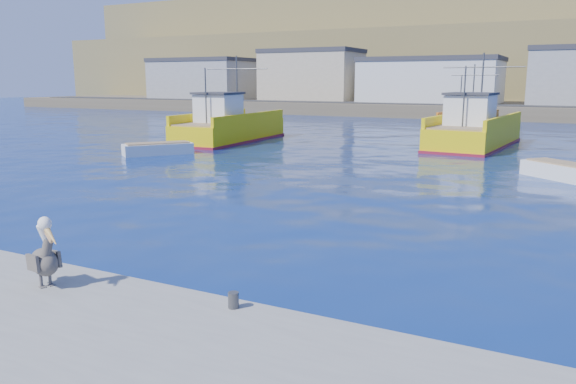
% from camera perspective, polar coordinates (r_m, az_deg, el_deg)
% --- Properties ---
extents(ground, '(260.00, 260.00, 0.00)m').
position_cam_1_polar(ground, '(14.99, -8.18, -6.76)').
color(ground, navy).
rests_on(ground, ground).
extents(dock_bollards, '(36.20, 0.20, 0.30)m').
position_cam_1_polar(dock_bollards, '(11.93, -15.43, -8.55)').
color(dock_bollards, '#4C4C4C').
rests_on(dock_bollards, dock).
extents(far_shore, '(200.00, 81.00, 24.00)m').
position_cam_1_polar(far_shore, '(121.15, 23.81, 12.41)').
color(far_shore, brown).
rests_on(far_shore, ground).
extents(trawler_yellow_a, '(5.33, 11.86, 6.56)m').
position_cam_1_polar(trawler_yellow_a, '(43.57, -6.05, 6.54)').
color(trawler_yellow_a, yellow).
rests_on(trawler_yellow_a, ground).
extents(trawler_yellow_b, '(5.69, 12.30, 6.61)m').
position_cam_1_polar(trawler_yellow_b, '(41.91, 18.37, 5.87)').
color(trawler_yellow_b, yellow).
rests_on(trawler_yellow_b, ground).
extents(boat_orange, '(4.53, 8.78, 6.09)m').
position_cam_1_polar(boat_orange, '(55.64, 17.77, 7.06)').
color(boat_orange, orange).
rests_on(boat_orange, ground).
extents(skiff_left, '(3.79, 4.29, 0.93)m').
position_cam_1_polar(skiff_left, '(36.50, -13.07, 4.20)').
color(skiff_left, silver).
rests_on(skiff_left, ground).
extents(skiff_mid, '(4.39, 4.06, 0.97)m').
position_cam_1_polar(skiff_mid, '(29.50, 26.57, 1.69)').
color(skiff_mid, silver).
rests_on(skiff_mid, ground).
extents(pelican, '(1.18, 0.73, 1.49)m').
position_cam_1_polar(pelican, '(12.35, -23.48, -6.03)').
color(pelican, '#595451').
rests_on(pelican, dock).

